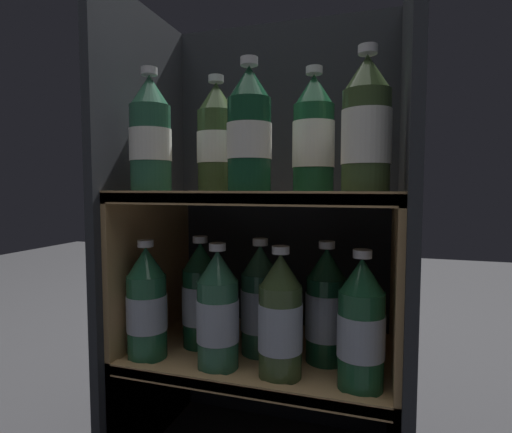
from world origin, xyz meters
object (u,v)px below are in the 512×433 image
object	(u,v)px
bottle_lower_front_1	(218,313)
bottle_lower_back_1	(262,303)
bottle_lower_front_3	(361,327)
bottle_lower_back_0	(201,297)
bottle_upper_front_2	(366,129)
bottle_upper_back_0	(216,140)
bottle_upper_back_1	(313,137)
bottle_lower_front_0	(147,305)
bottle_lower_front_2	(280,319)
bottle_upper_front_0	(150,137)
bottle_upper_front_1	(249,133)
bottle_lower_back_2	(326,308)

from	to	relation	value
bottle_lower_front_1	bottle_lower_back_1	bearing A→B (deg)	55.42
bottle_lower_front_3	bottle_lower_back_0	size ratio (longest dim) A/B	1.00
bottle_upper_front_2	bottle_upper_back_0	distance (m)	0.32
bottle_lower_front_3	bottle_upper_back_1	bearing A→B (deg)	138.18
bottle_lower_front_0	bottle_lower_back_0	xyz separation A→B (m)	(0.08, 0.09, -0.00)
bottle_lower_front_2	bottle_lower_back_0	distance (m)	0.22
bottle_lower_back_0	bottle_lower_back_1	xyz separation A→B (m)	(0.14, 0.00, -0.00)
bottle_lower_front_1	bottle_lower_back_0	bearing A→B (deg)	131.13
bottle_upper_front_0	bottle_lower_front_3	world-z (taller)	bottle_upper_front_0
bottle_lower_front_0	bottle_lower_front_2	distance (m)	0.28
bottle_upper_front_2	bottle_upper_back_0	xyz separation A→B (m)	(-0.31, 0.09, 0.00)
bottle_upper_back_0	bottle_lower_front_0	world-z (taller)	bottle_upper_back_0
bottle_upper_back_0	bottle_lower_back_1	bearing A→B (deg)	0.00
bottle_upper_front_2	bottle_lower_front_0	xyz separation A→B (m)	(-0.43, 0.00, -0.34)
bottle_upper_front_1	bottle_lower_front_3	size ratio (longest dim) A/B	1.00
bottle_lower_back_0	bottle_upper_back_1	bearing A→B (deg)	0.00
bottle_upper_front_0	bottle_lower_front_0	xyz separation A→B (m)	(-0.02, 0.00, -0.34)
bottle_upper_front_2	bottle_lower_front_0	size ratio (longest dim) A/B	1.00
bottle_upper_front_0	bottle_upper_front_1	xyz separation A→B (m)	(0.20, 0.00, -0.00)
bottle_lower_front_2	bottle_upper_front_1	bearing A→B (deg)	180.00
bottle_upper_front_0	bottle_lower_back_2	world-z (taller)	bottle_upper_front_0
bottle_lower_back_2	bottle_lower_front_1	bearing A→B (deg)	-155.33
bottle_lower_back_1	bottle_lower_front_3	bearing A→B (deg)	-23.62
bottle_lower_front_3	bottle_lower_back_1	xyz separation A→B (m)	(-0.21, 0.09, -0.00)
bottle_lower_back_0	bottle_lower_back_2	bearing A→B (deg)	0.00
bottle_upper_back_1	bottle_upper_front_1	bearing A→B (deg)	-138.80
bottle_upper_front_1	bottle_upper_front_2	size ratio (longest dim) A/B	1.00
bottle_lower_front_1	bottle_lower_front_2	xyz separation A→B (m)	(0.12, 0.00, -0.00)
bottle_upper_back_1	bottle_lower_back_2	distance (m)	0.34
bottle_upper_back_1	bottle_lower_front_2	xyz separation A→B (m)	(-0.04, -0.09, -0.34)
bottle_upper_front_0	bottle_lower_front_0	size ratio (longest dim) A/B	1.00
bottle_upper_back_0	bottle_lower_back_0	world-z (taller)	bottle_upper_back_0
bottle_upper_back_1	bottle_lower_front_3	distance (m)	0.36
bottle_lower_front_0	bottle_lower_back_2	world-z (taller)	same
bottle_lower_front_0	bottle_lower_back_0	distance (m)	0.12
bottle_upper_back_1	bottle_lower_back_0	xyz separation A→B (m)	(-0.25, -0.00, -0.34)
bottle_upper_back_0	bottle_lower_front_0	distance (m)	0.37
bottle_lower_front_1	bottle_lower_back_0	xyz separation A→B (m)	(-0.08, 0.09, -0.00)
bottle_upper_back_1	bottle_lower_front_0	xyz separation A→B (m)	(-0.32, -0.09, -0.34)
bottle_upper_back_0	bottle_lower_back_0	size ratio (longest dim) A/B	1.00
bottle_lower_front_2	bottle_lower_back_1	size ratio (longest dim) A/B	1.00
bottle_lower_front_0	bottle_lower_back_0	world-z (taller)	same
bottle_lower_front_1	bottle_lower_front_0	bearing A→B (deg)	180.00
bottle_lower_back_0	bottle_lower_front_3	bearing A→B (deg)	-14.56
bottle_lower_front_0	bottle_lower_front_3	world-z (taller)	same
bottle_upper_back_0	bottle_lower_back_1	distance (m)	0.35
bottle_lower_front_1	bottle_lower_back_0	world-z (taller)	same
bottle_lower_front_2	bottle_lower_back_2	size ratio (longest dim) A/B	1.00
bottle_lower_front_1	bottle_lower_back_1	size ratio (longest dim) A/B	1.00
bottle_lower_front_1	bottle_upper_front_0	bearing A→B (deg)	180.00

